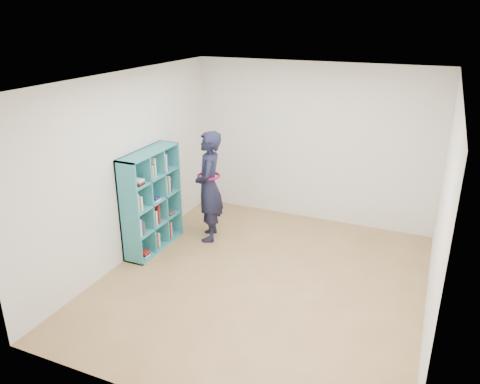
% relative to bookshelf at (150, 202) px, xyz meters
% --- Properties ---
extents(floor, '(4.50, 4.50, 0.00)m').
position_rel_bookshelf_xyz_m(floor, '(1.85, -0.25, -0.72)').
color(floor, olive).
rests_on(floor, ground).
extents(ceiling, '(4.50, 4.50, 0.00)m').
position_rel_bookshelf_xyz_m(ceiling, '(1.85, -0.25, 1.88)').
color(ceiling, white).
rests_on(ceiling, wall_back).
extents(wall_left, '(0.02, 4.50, 2.60)m').
position_rel_bookshelf_xyz_m(wall_left, '(-0.15, -0.25, 0.58)').
color(wall_left, silver).
rests_on(wall_left, floor).
extents(wall_right, '(0.02, 4.50, 2.60)m').
position_rel_bookshelf_xyz_m(wall_right, '(3.85, -0.25, 0.58)').
color(wall_right, silver).
rests_on(wall_right, floor).
extents(wall_back, '(4.00, 0.02, 2.60)m').
position_rel_bookshelf_xyz_m(wall_back, '(1.85, 2.00, 0.58)').
color(wall_back, silver).
rests_on(wall_back, floor).
extents(wall_front, '(4.00, 0.02, 2.60)m').
position_rel_bookshelf_xyz_m(wall_front, '(1.85, -2.50, 0.58)').
color(wall_front, silver).
rests_on(wall_front, floor).
extents(bookshelf, '(0.33, 1.12, 1.50)m').
position_rel_bookshelf_xyz_m(bookshelf, '(0.00, 0.00, 0.00)').
color(bookshelf, '#276F7B').
rests_on(bookshelf, floor).
extents(person, '(0.61, 0.73, 1.70)m').
position_rel_bookshelf_xyz_m(person, '(0.65, 0.61, 0.13)').
color(person, black).
rests_on(person, floor).
extents(smartphone, '(0.05, 0.10, 0.14)m').
position_rel_bookshelf_xyz_m(smartphone, '(0.47, 0.63, 0.24)').
color(smartphone, silver).
rests_on(smartphone, person).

